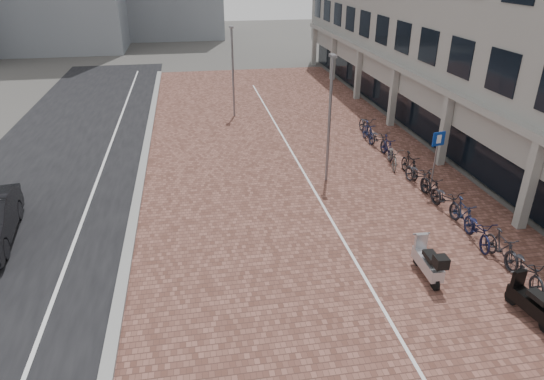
# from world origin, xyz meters

# --- Properties ---
(ground) EXTENTS (140.00, 140.00, 0.00)m
(ground) POSITION_xyz_m (0.00, 0.00, 0.00)
(ground) COLOR #474442
(ground) RESTS_ON ground
(plaza_brick) EXTENTS (14.50, 42.00, 0.04)m
(plaza_brick) POSITION_xyz_m (2.00, 12.00, 0.01)
(plaza_brick) COLOR brown
(plaza_brick) RESTS_ON ground
(street_asphalt) EXTENTS (8.00, 50.00, 0.03)m
(street_asphalt) POSITION_xyz_m (-9.00, 12.00, 0.01)
(street_asphalt) COLOR black
(street_asphalt) RESTS_ON ground
(curb) EXTENTS (0.35, 42.00, 0.14)m
(curb) POSITION_xyz_m (-5.10, 12.00, 0.07)
(curb) COLOR gray
(curb) RESTS_ON ground
(lane_line) EXTENTS (0.12, 44.00, 0.00)m
(lane_line) POSITION_xyz_m (-7.00, 12.00, 0.02)
(lane_line) COLOR white
(lane_line) RESTS_ON street_asphalt
(parking_line) EXTENTS (0.10, 30.00, 0.00)m
(parking_line) POSITION_xyz_m (2.20, 12.00, 0.04)
(parking_line) COLOR white
(parking_line) RESTS_ON plaza_brick
(scooter_front) EXTENTS (0.62, 1.79, 1.22)m
(scooter_front) POSITION_xyz_m (4.06, 1.76, 0.61)
(scooter_front) COLOR #B9B9BE
(scooter_front) RESTS_ON ground
(scooter_mid) EXTENTS (0.77, 1.80, 1.20)m
(scooter_mid) POSITION_xyz_m (5.95, -0.48, 0.60)
(scooter_mid) COLOR black
(scooter_mid) RESTS_ON ground
(parking_sign) EXTENTS (0.57, 0.16, 2.74)m
(parking_sign) POSITION_xyz_m (6.87, 7.10, 1.87)
(parking_sign) COLOR slate
(parking_sign) RESTS_ON ground
(lamp_near) EXTENTS (0.12, 0.12, 5.41)m
(lamp_near) POSITION_xyz_m (2.99, 9.17, 2.70)
(lamp_near) COLOR slate
(lamp_near) RESTS_ON ground
(lamp_far) EXTENTS (0.12, 0.12, 5.32)m
(lamp_far) POSITION_xyz_m (-0.04, 19.32, 2.66)
(lamp_far) COLOR slate
(lamp_far) RESTS_ON ground
(bike_row) EXTENTS (1.30, 15.80, 1.05)m
(bike_row) POSITION_xyz_m (6.70, 7.90, 0.52)
(bike_row) COLOR black
(bike_row) RESTS_ON ground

